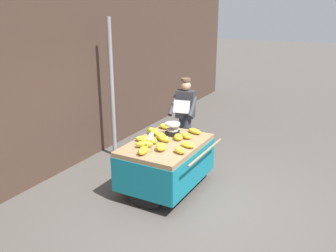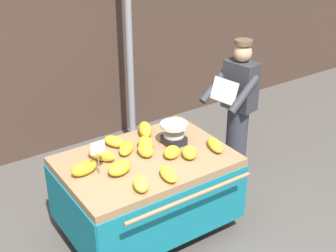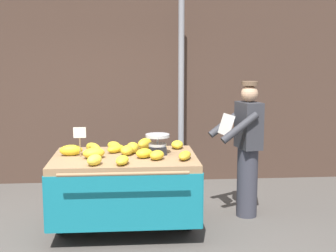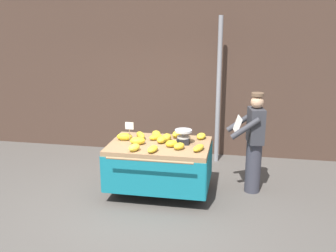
# 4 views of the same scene
# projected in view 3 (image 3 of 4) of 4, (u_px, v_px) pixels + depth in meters

# --- Properties ---
(ground_plane) EXTENTS (60.00, 60.00, 0.00)m
(ground_plane) POSITION_uv_depth(u_px,v_px,m) (103.00, 250.00, 4.89)
(ground_plane) COLOR #514C47
(back_wall) EXTENTS (16.00, 0.24, 4.28)m
(back_wall) POSITION_uv_depth(u_px,v_px,m) (111.00, 49.00, 7.36)
(back_wall) COLOR #473328
(back_wall) RESTS_ON ground
(street_pole) EXTENTS (0.09, 0.09, 2.93)m
(street_pole) POSITION_uv_depth(u_px,v_px,m) (181.00, 93.00, 7.03)
(street_pole) COLOR gray
(street_pole) RESTS_ON ground
(banana_cart) EXTENTS (1.66, 1.33, 0.89)m
(banana_cart) POSITION_uv_depth(u_px,v_px,m) (125.00, 176.00, 5.35)
(banana_cart) COLOR #93704C
(banana_cart) RESTS_ON ground
(weighing_scale) EXTENTS (0.28, 0.28, 0.24)m
(weighing_scale) POSITION_uv_depth(u_px,v_px,m) (158.00, 144.00, 5.41)
(weighing_scale) COLOR black
(weighing_scale) RESTS_ON banana_cart
(price_sign) EXTENTS (0.14, 0.01, 0.34)m
(price_sign) POSITION_uv_depth(u_px,v_px,m) (80.00, 135.00, 5.24)
(price_sign) COLOR #997A51
(price_sign) RESTS_ON banana_cart
(banana_bunch_0) EXTENTS (0.18, 0.28, 0.09)m
(banana_bunch_0) POSITION_uv_depth(u_px,v_px,m) (122.00, 160.00, 4.90)
(banana_bunch_0) COLOR yellow
(banana_bunch_0) RESTS_ON banana_cart
(banana_bunch_1) EXTENTS (0.25, 0.31, 0.12)m
(banana_bunch_1) POSITION_uv_depth(u_px,v_px,m) (93.00, 148.00, 5.48)
(banana_bunch_1) COLOR gold
(banana_bunch_1) RESTS_ON banana_cart
(banana_bunch_2) EXTENTS (0.29, 0.24, 0.12)m
(banana_bunch_2) POSITION_uv_depth(u_px,v_px,m) (94.00, 153.00, 5.19)
(banana_bunch_2) COLOR gold
(banana_bunch_2) RESTS_ON banana_cart
(banana_bunch_3) EXTENTS (0.23, 0.25, 0.11)m
(banana_bunch_3) POSITION_uv_depth(u_px,v_px,m) (157.00, 155.00, 5.12)
(banana_bunch_3) COLOR gold
(banana_bunch_3) RESTS_ON banana_cart
(banana_bunch_4) EXTENTS (0.20, 0.25, 0.11)m
(banana_bunch_4) POSITION_uv_depth(u_px,v_px,m) (127.00, 150.00, 5.37)
(banana_bunch_4) COLOR gold
(banana_bunch_4) RESTS_ON banana_cart
(banana_bunch_5) EXTENTS (0.17, 0.22, 0.13)m
(banana_bunch_5) POSITION_uv_depth(u_px,v_px,m) (133.00, 148.00, 5.47)
(banana_bunch_5) COLOR gold
(banana_bunch_5) RESTS_ON banana_cart
(banana_bunch_6) EXTENTS (0.28, 0.17, 0.12)m
(banana_bunch_6) POSITION_uv_depth(u_px,v_px,m) (71.00, 150.00, 5.33)
(banana_bunch_6) COLOR gold
(banana_bunch_6) RESTS_ON banana_cart
(banana_bunch_7) EXTENTS (0.21, 0.32, 0.09)m
(banana_bunch_7) POSITION_uv_depth(u_px,v_px,m) (185.00, 155.00, 5.14)
(banana_bunch_7) COLOR gold
(banana_bunch_7) RESTS_ON banana_cart
(banana_bunch_8) EXTENTS (0.25, 0.24, 0.11)m
(banana_bunch_8) POSITION_uv_depth(u_px,v_px,m) (144.00, 153.00, 5.21)
(banana_bunch_8) COLOR gold
(banana_bunch_8) RESTS_ON banana_cart
(banana_bunch_9) EXTENTS (0.25, 0.32, 0.13)m
(banana_bunch_9) POSITION_uv_depth(u_px,v_px,m) (145.00, 143.00, 5.73)
(banana_bunch_9) COLOR gold
(banana_bunch_9) RESTS_ON banana_cart
(banana_bunch_10) EXTENTS (0.27, 0.27, 0.09)m
(banana_bunch_10) POSITION_uv_depth(u_px,v_px,m) (116.00, 149.00, 5.50)
(banana_bunch_10) COLOR gold
(banana_bunch_10) RESTS_ON banana_cart
(banana_bunch_11) EXTENTS (0.19, 0.25, 0.10)m
(banana_bunch_11) POSITION_uv_depth(u_px,v_px,m) (177.00, 145.00, 5.74)
(banana_bunch_11) COLOR yellow
(banana_bunch_11) RESTS_ON banana_cart
(banana_bunch_12) EXTENTS (0.22, 0.29, 0.10)m
(banana_bunch_12) POSITION_uv_depth(u_px,v_px,m) (114.00, 146.00, 5.68)
(banana_bunch_12) COLOR gold
(banana_bunch_12) RESTS_ON banana_cart
(banana_bunch_13) EXTENTS (0.21, 0.25, 0.11)m
(banana_bunch_13) POSITION_uv_depth(u_px,v_px,m) (94.00, 160.00, 4.87)
(banana_bunch_13) COLOR yellow
(banana_bunch_13) RESTS_ON banana_cart
(vendor_person) EXTENTS (0.64, 0.59, 1.71)m
(vendor_person) POSITION_uv_depth(u_px,v_px,m) (247.00, 149.00, 5.82)
(vendor_person) COLOR #383842
(vendor_person) RESTS_ON ground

